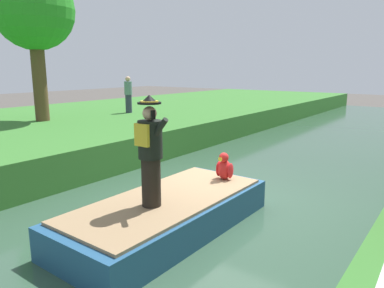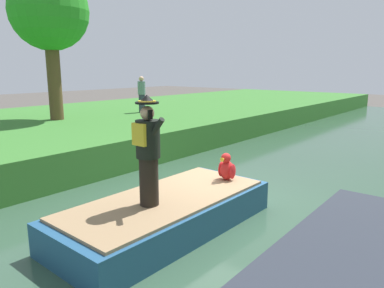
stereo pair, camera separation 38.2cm
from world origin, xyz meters
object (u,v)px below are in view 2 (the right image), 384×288
Objects in this scene: parrot_plush at (227,168)px; person_bystander at (142,94)px; person_pirate at (148,151)px; boat at (166,213)px; tree_broad at (49,13)px.

person_bystander is (-8.10, 5.08, 0.89)m from parrot_plush.
person_pirate is 2.13m from parrot_plush.
person_pirate reaches higher than boat.
person_bystander is at bearing 147.94° from parrot_plush.
person_pirate is 1.16× the size of person_bystander.
boat is 0.77× the size of tree_broad.
parrot_plush is (0.19, 2.00, -0.68)m from person_pirate.
person_pirate is 10.62m from person_bystander.
boat is 1.67m from parrot_plush.
person_bystander is at bearing 141.60° from person_pirate.
person_pirate is 0.34× the size of tree_broad.
person_pirate is at bearing -84.70° from boat.
boat is 2.28× the size of person_pirate.
person_pirate is 9.90m from tree_broad.
tree_broad reaches higher than person_pirate.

